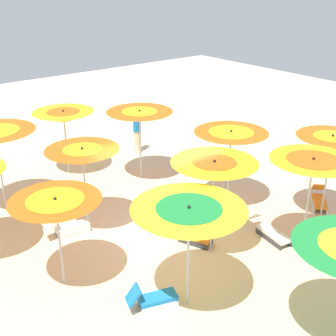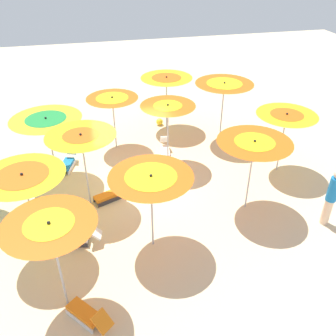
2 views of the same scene
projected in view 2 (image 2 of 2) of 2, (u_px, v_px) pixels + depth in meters
name	position (u px, v px, depth m)	size (l,w,h in m)	color
ground	(138.00, 187.00, 12.18)	(39.59, 39.59, 0.04)	beige
beach_umbrella_1	(23.00, 181.00, 8.46)	(2.01, 2.01, 2.53)	#B2B2B7
beach_umbrella_2	(51.00, 231.00, 7.12)	(1.90, 1.90, 2.49)	#B2B2B7
beach_umbrella_3	(47.00, 123.00, 11.46)	(2.26, 2.26, 2.33)	#B2B2B7
beach_umbrella_4	(82.00, 141.00, 10.22)	(2.01, 2.01, 2.49)	#B2B2B7
beach_umbrella_5	(151.00, 181.00, 8.79)	(2.11, 2.11, 2.31)	#B2B2B7
beach_umbrella_6	(112.00, 102.00, 13.37)	(1.93, 1.93, 2.15)	#B2B2B7
beach_umbrella_7	(168.00, 111.00, 12.31)	(1.90, 1.90, 2.35)	#B2B2B7
beach_umbrella_8	(254.00, 147.00, 10.13)	(2.13, 2.13, 2.37)	#B2B2B7
beach_umbrella_9	(166.00, 81.00, 14.74)	(2.12, 2.12, 2.32)	#B2B2B7
beach_umbrella_10	(224.00, 87.00, 13.78)	(2.24, 2.24, 2.45)	#B2B2B7
beach_umbrella_11	(286.00, 119.00, 11.98)	(2.02, 2.02, 2.23)	#B2B2B7
lounger_0	(74.00, 237.00, 9.86)	(0.61, 1.40, 0.57)	#333338
lounger_1	(165.00, 150.00, 13.80)	(1.22, 0.51, 0.63)	silver
lounger_3	(87.00, 314.00, 7.87)	(1.14, 1.05, 0.54)	silver
lounger_4	(67.00, 163.00, 13.07)	(1.13, 0.67, 0.59)	silver
lounger_5	(110.00, 194.00, 11.49)	(0.75, 1.20, 0.54)	#333338
beachgoer_0	(331.00, 197.00, 10.13)	(0.30, 0.30, 1.83)	beige
beach_ball	(160.00, 122.00, 16.01)	(0.30, 0.30, 0.30)	yellow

